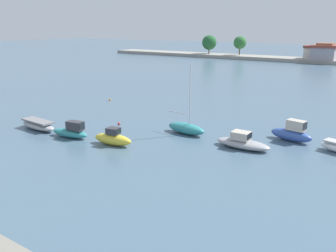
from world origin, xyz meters
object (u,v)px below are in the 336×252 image
at_px(moored_boat_1, 38,125).
at_px(mooring_buoy_2, 119,124).
at_px(moored_boat_3, 113,138).
at_px(moored_boat_5, 243,142).
at_px(mooring_buoy_1, 241,133).
at_px(moored_boat_2, 71,131).
at_px(mooring_buoy_0, 110,99).
at_px(moored_boat_6, 292,133).
at_px(moored_boat_4, 186,128).

distance_m(moored_boat_1, mooring_buoy_2, 8.15).
distance_m(moored_boat_3, moored_boat_5, 11.29).
xyz_separation_m(moored_boat_3, mooring_buoy_1, (8.19, 9.11, -0.40)).
distance_m(moored_boat_2, mooring_buoy_0, 17.28).
distance_m(moored_boat_2, mooring_buoy_2, 5.91).
bearing_deg(mooring_buoy_0, moored_boat_1, -74.92).
distance_m(moored_boat_1, moored_boat_2, 4.91).
distance_m(moored_boat_6, mooring_buoy_1, 4.68).
bearing_deg(moored_boat_5, moored_boat_6, 55.69).
distance_m(moored_boat_4, moored_boat_6, 9.81).
distance_m(moored_boat_3, mooring_buoy_0, 19.73).
relative_size(moored_boat_1, moored_boat_5, 1.04).
height_order(moored_boat_1, moored_boat_6, moored_boat_6).
height_order(moored_boat_3, moored_boat_4, moored_boat_4).
xyz_separation_m(mooring_buoy_0, mooring_buoy_2, (9.65, -8.96, 0.00)).
bearing_deg(moored_boat_3, mooring_buoy_1, 40.35).
bearing_deg(moored_boat_6, moored_boat_3, -131.52).
xyz_separation_m(moored_boat_2, moored_boat_4, (8.33, 7.08, -0.02)).
distance_m(moored_boat_1, moored_boat_3, 9.67).
distance_m(moored_boat_2, moored_boat_4, 10.93).
xyz_separation_m(moored_boat_3, moored_boat_5, (9.80, 5.61, -0.10)).
bearing_deg(moored_boat_1, mooring_buoy_2, 49.87).
xyz_separation_m(moored_boat_2, moored_boat_5, (14.55, 6.18, -0.09)).
height_order(moored_boat_1, moored_boat_5, moored_boat_5).
height_order(moored_boat_4, moored_boat_5, moored_boat_4).
bearing_deg(moored_boat_3, mooring_buoy_0, 126.10).
distance_m(moored_boat_1, mooring_buoy_1, 20.31).
height_order(moored_boat_4, mooring_buoy_0, moored_boat_4).
xyz_separation_m(moored_boat_3, mooring_buoy_2, (-4.00, 5.27, -0.46)).
xyz_separation_m(moored_boat_6, mooring_buoy_1, (-4.57, -0.88, -0.55)).
distance_m(mooring_buoy_1, mooring_buoy_2, 12.78).
distance_m(moored_boat_2, moored_boat_5, 15.80).
distance_m(moored_boat_4, mooring_buoy_0, 18.89).
distance_m(moored_boat_6, mooring_buoy_2, 17.42).
height_order(moored_boat_2, mooring_buoy_1, moored_boat_2).
height_order(moored_boat_5, mooring_buoy_0, moored_boat_5).
height_order(moored_boat_3, moored_boat_6, moored_boat_6).
height_order(moored_boat_1, mooring_buoy_1, moored_boat_1).
distance_m(moored_boat_5, mooring_buoy_0, 24.99).
height_order(moored_boat_3, moored_boat_5, moored_boat_3).
height_order(moored_boat_3, mooring_buoy_0, moored_boat_3).
xyz_separation_m(moored_boat_2, mooring_buoy_2, (0.74, 5.84, -0.45)).
bearing_deg(mooring_buoy_2, moored_boat_2, -97.24).
distance_m(moored_boat_5, moored_boat_6, 5.29).
bearing_deg(moored_boat_1, moored_boat_2, 4.08).
bearing_deg(mooring_buoy_1, moored_boat_3, -131.96).
relative_size(moored_boat_2, mooring_buoy_0, 14.92).
bearing_deg(mooring_buoy_0, moored_boat_5, -20.20).
bearing_deg(moored_boat_5, mooring_buoy_1, 114.42).
relative_size(moored_boat_5, mooring_buoy_2, 17.24).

